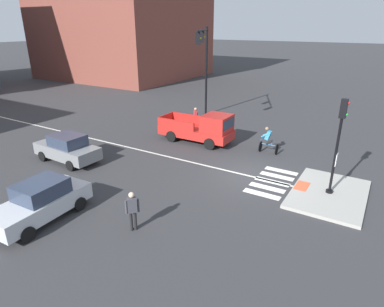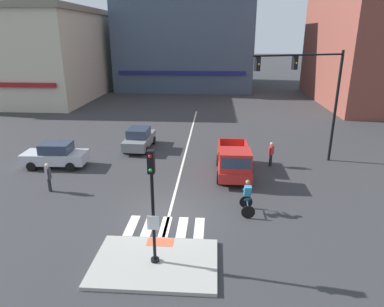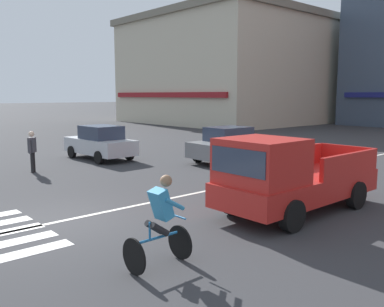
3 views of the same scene
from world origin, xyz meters
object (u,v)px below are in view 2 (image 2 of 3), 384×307
at_px(pedestrian_waiting_far_side, 271,152).
at_px(signal_pole, 152,197).
at_px(car_grey_westbound_far, 139,139).
at_px(pedestrian_at_curb_left, 48,175).
at_px(traffic_light_mast, 314,87).
at_px(pickup_truck_red_eastbound_mid, 234,162).
at_px(car_silver_cross_left, 55,155).
at_px(cyclist, 247,196).

bearing_deg(pedestrian_waiting_far_side, signal_pole, -118.56).
xyz_separation_m(car_grey_westbound_far, pedestrian_at_curb_left, (-3.41, -7.91, 0.17)).
relative_size(traffic_light_mast, pickup_truck_red_eastbound_mid, 1.45).
bearing_deg(pickup_truck_red_eastbound_mid, signal_pole, -110.83).
bearing_deg(pickup_truck_red_eastbound_mid, pedestrian_waiting_far_side, 38.23).
bearing_deg(pedestrian_waiting_far_side, pedestrian_at_curb_left, -159.58).
height_order(car_silver_cross_left, pedestrian_at_curb_left, pedestrian_at_curb_left).
bearing_deg(pedestrian_at_curb_left, traffic_light_mast, 19.62).
height_order(signal_pole, pickup_truck_red_eastbound_mid, signal_pole).
relative_size(signal_pole, pedestrian_at_curb_left, 2.68).
relative_size(cyclist, pedestrian_at_curb_left, 1.01).
distance_m(car_silver_cross_left, car_grey_westbound_far, 6.28).
xyz_separation_m(pickup_truck_red_eastbound_mid, cyclist, (0.46, -4.50, -0.11)).
xyz_separation_m(signal_pole, traffic_light_mast, (8.39, 11.56, 2.33)).
distance_m(pedestrian_at_curb_left, pedestrian_waiting_far_side, 13.77).
xyz_separation_m(traffic_light_mast, pickup_truck_red_eastbound_mid, (-5.01, -2.68, -4.20)).
height_order(car_grey_westbound_far, cyclist, cyclist).
xyz_separation_m(cyclist, pedestrian_waiting_far_side, (2.09, 6.50, 0.11)).
bearing_deg(pickup_truck_red_eastbound_mid, car_grey_westbound_far, 143.65).
relative_size(pickup_truck_red_eastbound_mid, pedestrian_waiting_far_side, 3.06).
distance_m(car_silver_cross_left, pedestrian_at_curb_left, 4.00).
distance_m(cyclist, pedestrian_at_curb_left, 10.95).
bearing_deg(car_silver_cross_left, cyclist, -24.28).
xyz_separation_m(car_grey_westbound_far, pedestrian_waiting_far_side, (9.49, -3.11, 0.17)).
distance_m(car_grey_westbound_far, pedestrian_waiting_far_side, 9.99).
height_order(signal_pole, car_grey_westbound_far, signal_pole).
bearing_deg(cyclist, pedestrian_at_curb_left, 171.08).
bearing_deg(pedestrian_waiting_far_side, pickup_truck_red_eastbound_mid, -141.77).
height_order(traffic_light_mast, cyclist, traffic_light_mast).
distance_m(traffic_light_mast, car_grey_westbound_far, 12.96).
xyz_separation_m(traffic_light_mast, pedestrian_waiting_far_side, (-2.46, -0.67, -4.19)).
relative_size(car_grey_westbound_far, cyclist, 2.47).
relative_size(traffic_light_mast, pedestrian_at_curb_left, 4.44).
relative_size(car_grey_westbound_far, pedestrian_waiting_far_side, 2.49).
distance_m(car_grey_westbound_far, pedestrian_at_curb_left, 8.62).
height_order(pickup_truck_red_eastbound_mid, cyclist, pickup_truck_red_eastbound_mid).
height_order(signal_pole, pedestrian_at_curb_left, signal_pole).
height_order(pedestrian_at_curb_left, pedestrian_waiting_far_side, same).
xyz_separation_m(car_silver_cross_left, car_grey_westbound_far, (4.73, 4.14, 0.00)).
height_order(cyclist, pedestrian_waiting_far_side, cyclist).
relative_size(signal_pole, pickup_truck_red_eastbound_mid, 0.88).
height_order(signal_pole, cyclist, signal_pole).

